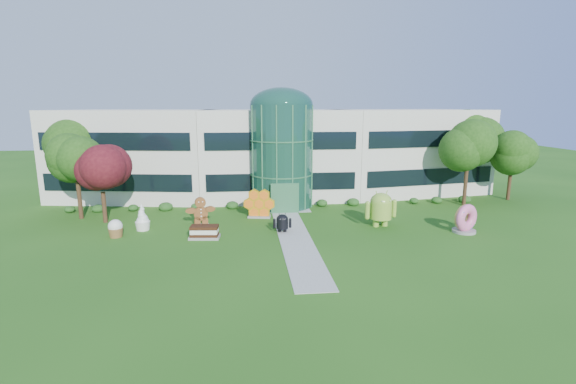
{
  "coord_description": "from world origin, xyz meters",
  "views": [
    {
      "loc": [
        -3.75,
        -28.19,
        9.73
      ],
      "look_at": [
        -0.03,
        6.0,
        2.6
      ],
      "focal_mm": 26.0,
      "sensor_mm": 36.0,
      "label": 1
    }
  ],
  "objects_px": {
    "android_green": "(381,207)",
    "android_black": "(282,222)",
    "gingerbread": "(201,212)",
    "donut": "(465,218)"
  },
  "relations": [
    {
      "from": "gingerbread",
      "to": "android_green",
      "type": "bearing_deg",
      "value": -22.61
    },
    {
      "from": "donut",
      "to": "android_black",
      "type": "bearing_deg",
      "value": 149.9
    },
    {
      "from": "android_green",
      "to": "android_black",
      "type": "distance_m",
      "value": 8.26
    },
    {
      "from": "android_black",
      "to": "gingerbread",
      "type": "height_order",
      "value": "gingerbread"
    },
    {
      "from": "donut",
      "to": "android_green",
      "type": "bearing_deg",
      "value": 134.57
    },
    {
      "from": "android_black",
      "to": "donut",
      "type": "bearing_deg",
      "value": -5.88
    },
    {
      "from": "android_green",
      "to": "donut",
      "type": "bearing_deg",
      "value": -30.1
    },
    {
      "from": "android_green",
      "to": "gingerbread",
      "type": "bearing_deg",
      "value": 165.23
    },
    {
      "from": "donut",
      "to": "gingerbread",
      "type": "height_order",
      "value": "gingerbread"
    },
    {
      "from": "android_black",
      "to": "donut",
      "type": "distance_m",
      "value": 14.25
    }
  ]
}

